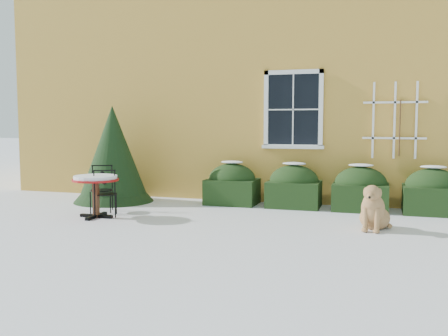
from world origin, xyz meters
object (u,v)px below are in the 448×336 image
(bistro_table, at_px, (96,183))
(dog, at_px, (374,211))
(patio_chair_far, at_px, (102,189))
(evergreen_shrub, at_px, (113,163))
(patio_chair_near, at_px, (105,193))

(bistro_table, height_order, dog, bistro_table)
(bistro_table, height_order, patio_chair_far, patio_chair_far)
(evergreen_shrub, height_order, patio_chair_near, evergreen_shrub)
(patio_chair_near, height_order, dog, patio_chair_near)
(patio_chair_near, distance_m, patio_chair_far, 0.57)
(bistro_table, distance_m, dog, 4.80)
(bistro_table, bearing_deg, evergreen_shrub, 110.03)
(patio_chair_near, bearing_deg, dog, 156.26)
(bistro_table, bearing_deg, patio_chair_near, 53.70)
(bistro_table, bearing_deg, patio_chair_far, 111.91)
(bistro_table, relative_size, patio_chair_far, 0.93)
(bistro_table, height_order, patio_chair_near, patio_chair_near)
(patio_chair_far, bearing_deg, bistro_table, -92.19)
(evergreen_shrub, distance_m, patio_chair_far, 1.28)
(dog, bearing_deg, patio_chair_far, -172.62)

